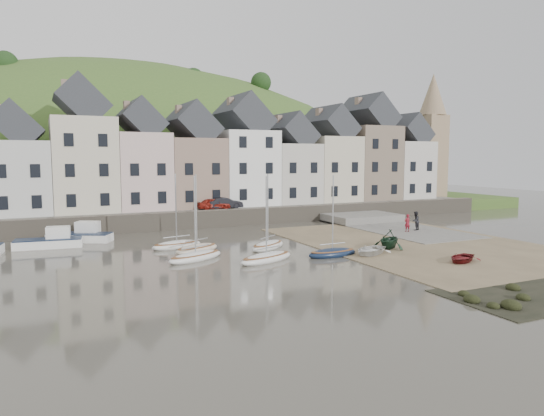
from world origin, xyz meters
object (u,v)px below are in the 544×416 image
person_dark (416,221)px  car_right (225,203)px  rowboat_green (389,239)px  rowboat_red (462,258)px  rowboat_white (370,250)px  person_red (407,223)px  car_left (214,204)px  sailboat_0 (177,245)px

person_dark → car_right: car_right is taller
rowboat_green → rowboat_red: (1.41, -6.28, -0.48)m
rowboat_white → rowboat_red: size_ratio=1.18×
rowboat_green → rowboat_red: bearing=-16.0°
person_red → rowboat_green: bearing=42.5°
rowboat_red → person_dark: (7.14, 12.92, 0.70)m
rowboat_green → car_left: size_ratio=0.80×
rowboat_green → person_dark: 10.83m
rowboat_white → car_left: size_ratio=0.92×
sailboat_0 → rowboat_green: (15.41, -7.87, 0.57)m
rowboat_white → car_right: bearing=164.4°
rowboat_white → car_right: size_ratio=0.85×
car_left → car_right: 1.28m
car_right → sailboat_0: bearing=146.2°
sailboat_0 → rowboat_red: sailboat_0 is taller
sailboat_0 → rowboat_white: (12.55, -9.20, 0.15)m
person_red → car_left: (-15.07, 14.39, 1.25)m
rowboat_green → car_left: bearing=172.4°
rowboat_red → car_left: bearing=175.1°
sailboat_0 → car_left: 14.90m
sailboat_0 → rowboat_green: size_ratio=2.14×
rowboat_white → car_right: (-3.78, 21.93, 1.84)m
person_dark → car_right: size_ratio=0.47×
car_right → rowboat_green: bearing=-161.4°
person_red → car_left: bearing=-42.2°
car_left → person_dark: bearing=-128.1°
sailboat_0 → person_red: 22.62m
person_red → car_left: car_left is taller
rowboat_white → rowboat_green: size_ratio=1.15×
sailboat_0 → rowboat_white: bearing=-36.2°
rowboat_red → person_dark: size_ratio=1.53×
rowboat_white → rowboat_red: bearing=15.4°
sailboat_0 → person_red: size_ratio=3.68×
sailboat_0 → rowboat_red: bearing=-40.1°
person_red → person_dark: (1.40, 0.43, 0.08)m
rowboat_red → car_right: car_right is taller
person_dark → car_left: (-16.47, 13.96, 1.17)m
rowboat_green → person_dark: (8.54, 6.64, 0.22)m
rowboat_white → car_left: car_left is taller
rowboat_green → person_red: 9.46m
car_left → rowboat_green: bearing=-156.8°
rowboat_white → car_right: 22.33m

